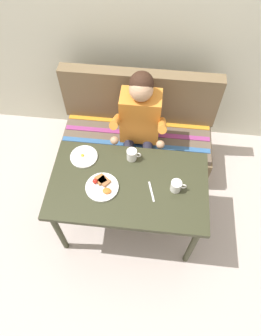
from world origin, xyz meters
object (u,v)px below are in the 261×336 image
(person, at_px, (139,124))
(plate_eggs, at_px, (84,157))
(table, at_px, (128,189))
(plate_breakfast, at_px, (102,186))
(coffee_mug, at_px, (176,186))
(fork, at_px, (151,192))
(couch, at_px, (137,138))
(coffee_mug_second, at_px, (132,155))

(person, height_order, plate_eggs, person)
(table, height_order, plate_breakfast, plate_breakfast)
(plate_breakfast, xyz_separation_m, coffee_mug, (0.55, 0.04, 0.04))
(plate_breakfast, height_order, coffee_mug, coffee_mug)
(table, relative_size, fork, 7.06)
(couch, bearing_deg, coffee_mug_second, -90.01)
(table, height_order, coffee_mug, coffee_mug)
(person, xyz_separation_m, plate_eggs, (-0.41, -0.38, -0.00))
(couch, bearing_deg, fork, -77.66)
(plate_eggs, height_order, coffee_mug_second, coffee_mug_second)
(coffee_mug, bearing_deg, fork, -166.61)
(person, distance_m, coffee_mug_second, 0.36)
(coffee_mug, bearing_deg, couch, 114.69)
(plate_eggs, distance_m, coffee_mug, 0.76)
(coffee_mug, xyz_separation_m, coffee_mug_second, (-0.35, 0.24, 0.00))
(couch, distance_m, plate_eggs, 0.79)
(couch, bearing_deg, plate_breakfast, -103.30)
(plate_breakfast, bearing_deg, plate_eggs, 126.66)
(plate_breakfast, bearing_deg, couch, 76.70)
(person, height_order, fork, person)
(couch, distance_m, fork, 0.92)
(plate_breakfast, bearing_deg, coffee_mug_second, 55.92)
(fork, bearing_deg, couch, 86.13)
(plate_breakfast, distance_m, fork, 0.37)
(coffee_mug_second, distance_m, fork, 0.34)
(coffee_mug, bearing_deg, plate_eggs, 163.88)
(plate_eggs, xyz_separation_m, coffee_mug_second, (0.38, 0.03, 0.04))
(person, bearing_deg, couch, 99.29)
(plate_eggs, xyz_separation_m, coffee_mug, (0.73, -0.21, 0.04))
(plate_breakfast, bearing_deg, fork, -0.30)
(person, distance_m, plate_eggs, 0.56)
(plate_eggs, distance_m, fork, 0.61)
(table, relative_size, person, 0.99)
(plate_breakfast, bearing_deg, table, 13.62)
(table, xyz_separation_m, fork, (0.18, -0.05, 0.08))
(table, bearing_deg, coffee_mug_second, 90.03)
(table, bearing_deg, fork, -15.22)
(table, relative_size, coffee_mug_second, 10.17)
(table, xyz_separation_m, coffee_mug, (0.35, -0.01, 0.13))
(coffee_mug, relative_size, coffee_mug_second, 1.00)
(plate_breakfast, bearing_deg, coffee_mug, 4.20)
(person, xyz_separation_m, coffee_mug_second, (-0.03, -0.35, 0.04))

